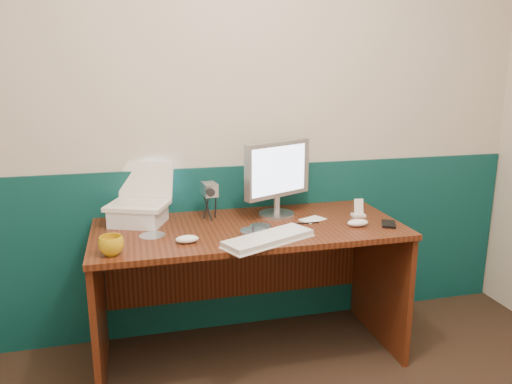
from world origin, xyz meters
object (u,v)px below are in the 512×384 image
object	(u,v)px
camcorder	(210,202)
laptop	(136,184)
desk	(249,292)
keyboard	(268,239)
mug	(111,245)
monitor	(277,179)

from	to	relation	value
camcorder	laptop	bearing A→B (deg)	173.12
desk	keyboard	xyz separation A→B (m)	(0.03, -0.26, 0.39)
desk	laptop	bearing A→B (deg)	161.86
mug	camcorder	size ratio (longest dim) A/B	0.57
mug	keyboard	bearing A→B (deg)	-0.82
mug	laptop	bearing A→B (deg)	73.73
keyboard	camcorder	size ratio (longest dim) A/B	2.38
keyboard	camcorder	world-z (taller)	camcorder
mug	camcorder	xyz separation A→B (m)	(0.51, 0.43, 0.05)
keyboard	desk	bearing A→B (deg)	72.08
keyboard	mug	xyz separation A→B (m)	(-0.72, 0.01, 0.03)
monitor	mug	size ratio (longest dim) A/B	3.87
mug	monitor	bearing A→B (deg)	23.98
laptop	keyboard	world-z (taller)	laptop
desk	monitor	xyz separation A→B (m)	(0.19, 0.14, 0.59)
keyboard	camcorder	distance (m)	0.49
desk	camcorder	distance (m)	0.53
laptop	mug	distance (m)	0.48
desk	monitor	size ratio (longest dim) A/B	3.76
monitor	keyboard	distance (m)	0.47
camcorder	desk	bearing A→B (deg)	-50.79
desk	camcorder	xyz separation A→B (m)	(-0.18, 0.18, 0.47)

